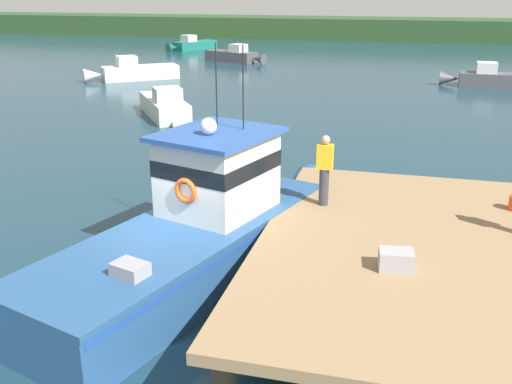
{
  "coord_description": "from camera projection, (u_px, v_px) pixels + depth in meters",
  "views": [
    {
      "loc": [
        4.45,
        -10.87,
        5.94
      ],
      "look_at": [
        1.2,
        1.62,
        1.4
      ],
      "focal_mm": 41.14,
      "sensor_mm": 36.0,
      "label": 1
    }
  ],
  "objects": [
    {
      "name": "ground_plane",
      "position": [
        185.0,
        271.0,
        12.95
      ],
      "size": [
        200.0,
        200.0,
        0.0
      ],
      "primitive_type": "plane",
      "color": "#193847"
    },
    {
      "name": "moored_boat_near_channel",
      "position": [
        166.0,
        107.0,
        27.79
      ],
      "size": [
        4.4,
        5.53,
        1.51
      ],
      "color": "silver",
      "rests_on": "ground"
    },
    {
      "name": "dock",
      "position": [
        413.0,
        250.0,
        11.46
      ],
      "size": [
        6.0,
        9.0,
        1.2
      ],
      "color": "#4C3D2D",
      "rests_on": "ground"
    },
    {
      "name": "crate_single_by_cleat",
      "position": [
        396.0,
        260.0,
        10.34
      ],
      "size": [
        0.65,
        0.51,
        0.35
      ],
      "primitive_type": "cube",
      "rotation": [
        0.0,
        0.0,
        0.12
      ],
      "color": "#9E9EA3",
      "rests_on": "dock"
    },
    {
      "name": "moored_boat_mid_harbor",
      "position": [
        492.0,
        79.0,
        36.29
      ],
      "size": [
        5.98,
        1.71,
        1.51
      ],
      "color": "#4C4C51",
      "rests_on": "ground"
    },
    {
      "name": "moored_boat_far_right",
      "position": [
        134.0,
        71.0,
        39.18
      ],
      "size": [
        5.68,
        4.82,
        1.59
      ],
      "color": "silver",
      "rests_on": "ground"
    },
    {
      "name": "moored_boat_off_the_point",
      "position": [
        192.0,
        45.0,
        57.47
      ],
      "size": [
        3.74,
        5.56,
        1.45
      ],
      "color": "#196B5B",
      "rests_on": "ground"
    },
    {
      "name": "deckhand_further_back",
      "position": [
        325.0,
        169.0,
        13.18
      ],
      "size": [
        0.36,
        0.22,
        1.63
      ],
      "color": "#383842",
      "rests_on": "dock"
    },
    {
      "name": "main_fishing_boat",
      "position": [
        202.0,
        228.0,
        12.67
      ],
      "size": [
        4.82,
        9.9,
        4.8
      ],
      "color": "#285184",
      "rests_on": "ground"
    },
    {
      "name": "far_shoreline",
      "position": [
        375.0,
        29.0,
        69.16
      ],
      "size": [
        120.0,
        8.0,
        2.4
      ],
      "primitive_type": "cube",
      "color": "#284723",
      "rests_on": "ground"
    },
    {
      "name": "moored_boat_far_left",
      "position": [
        235.0,
        56.0,
        48.5
      ],
      "size": [
        5.72,
        3.33,
        1.46
      ],
      "color": "#4C4C51",
      "rests_on": "ground"
    }
  ]
}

